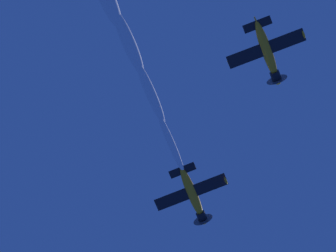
% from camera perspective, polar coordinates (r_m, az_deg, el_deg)
% --- Properties ---
extents(airplane_lead, '(8.16, 8.49, 3.12)m').
position_cam_1_polar(airplane_lead, '(91.17, 1.99, -5.54)').
color(airplane_lead, orange).
extents(airplane_left_wingman, '(8.06, 8.51, 2.66)m').
position_cam_1_polar(airplane_left_wingman, '(86.38, 7.95, 5.90)').
color(airplane_left_wingman, orange).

